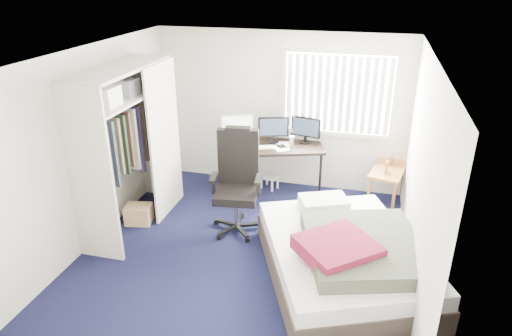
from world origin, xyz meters
The scene contains 10 objects.
ground centered at (0.00, 0.00, 0.00)m, with size 4.20×4.20×0.00m, color black.
room_shell centered at (0.00, 0.00, 1.51)m, with size 4.20×4.20×4.20m.
window_assembly centered at (0.90, 2.04, 1.60)m, with size 1.72×0.09×1.32m.
closet centered at (-1.67, 0.27, 1.35)m, with size 0.64×1.84×2.22m.
desk centered at (-0.07, 1.75, 0.82)m, with size 1.77×1.22×1.26m.
office_chair centered at (-0.25, 0.53, 0.55)m, with size 0.76×0.76×1.42m.
footstool centered at (-0.09, 1.83, 0.19)m, with size 0.36×0.33×0.24m.
nightstand centered at (1.75, 1.73, 0.54)m, with size 0.61×0.95×0.79m.
bed centered at (1.28, -0.27, 0.30)m, with size 2.38×2.67×0.72m.
pine_box centered at (-1.65, 0.28, 0.13)m, with size 0.36×0.27×0.27m, color #A57752.
Camera 1 is at (1.39, -4.79, 3.36)m, focal length 32.00 mm.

